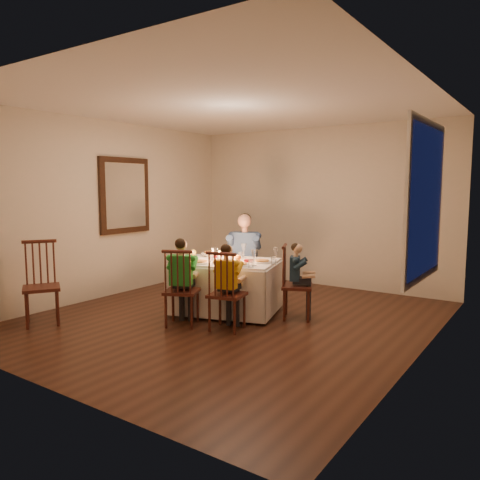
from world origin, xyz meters
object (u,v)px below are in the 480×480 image
Objects in this scene: dining_table at (226,276)px; chair_adult at (244,300)px; serving_bowl at (210,254)px; child_green at (182,325)px; chair_extra at (43,324)px; chair_end at (297,318)px; child_teal at (297,318)px; child_yellow at (227,330)px; chair_near_left at (182,325)px; adult at (244,300)px; chair_near_right at (227,330)px.

dining_table is 0.84m from chair_adult.
child_green is at bearing -71.51° from serving_bowl.
chair_extra reaches higher than chair_adult.
chair_adult is 1.14m from chair_end.
child_yellow is at bearing 128.31° from child_teal.
chair_near_left is 0.74× the size of adult.
chair_adult is at bearing 0.00° from adult.
chair_near_left is 1.67m from chair_extra.
dining_table is 2.30m from chair_extra.
chair_extra is at bearing -143.94° from chair_adult.
dining_table is 1.21× the size of adult.
chair_near_right is at bearing -42.59° from serving_bowl.
chair_near_left and chair_end have the same top height.
child_green is at bearing 111.52° from child_teal.
child_green is 1.04× the size of child_yellow.
serving_bowl is (1.09, 1.87, 0.71)m from chair_extra.
serving_bowl is at bearing -97.44° from chair_near_left.
serving_bowl is at bearing 2.26° from chair_extra.
adult is at bearing 0.00° from chair_adult.
dining_table reaches higher than adult.
serving_bowl is (-1.31, -0.07, 0.71)m from child_teal.
child_green is at bearing 111.52° from chair_end.
chair_adult is at bearing 86.65° from dining_table.
serving_bowl reaches higher than adult.
child_green is at bearing 3.70° from child_yellow.
serving_bowl is at bearing -97.44° from child_green.
dining_table is 0.90m from chair_near_right.
child_yellow is at bearing -88.56° from chair_adult.
serving_bowl is (-0.32, 0.95, 0.71)m from chair_near_left.
chair_near_right is (0.62, -1.28, 0.00)m from chair_adult.
dining_table reaches higher than chair_end.
chair_extra is 2.70m from adult.
adult is 1.14m from child_teal.
dining_table is 0.84m from adult.
chair_end is 1.49m from serving_bowl.
child_yellow is 4.55× the size of serving_bowl.
chair_near_left is 0.00m from child_green.
chair_adult and chair_end have the same top height.
adult is at bearing 2.92° from chair_extra.
chair_near_right is (0.46, -0.61, -0.48)m from dining_table.
chair_near_left is 4.22× the size of serving_bowl.
chair_near_left is at bearing 3.70° from child_yellow.
dining_table is 0.91m from chair_near_left.
child_yellow reaches higher than child_teal.
child_green is (-0.09, -0.77, -0.48)m from dining_table.
chair_adult is 2.70m from chair_extra.
child_teal is (1.06, -0.41, 0.00)m from adult.
child_yellow is at bearing -69.94° from dining_table.
dining_table reaches higher than child_teal.
chair_end is 1.14m from adult.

